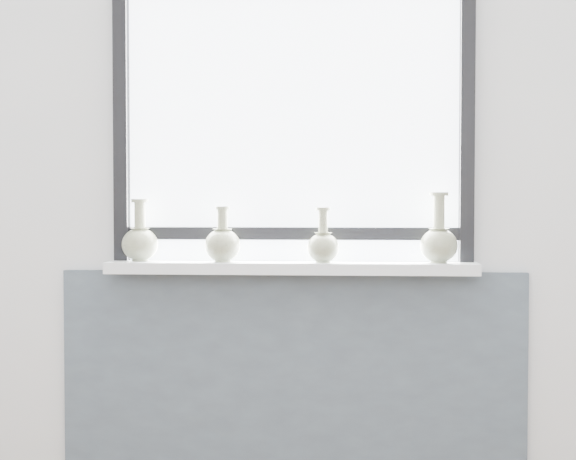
# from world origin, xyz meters

# --- Properties ---
(back_wall) EXTENTS (3.60, 0.02, 2.60)m
(back_wall) POSITION_xyz_m (0.00, 1.81, 1.30)
(back_wall) COLOR silver
(back_wall) RESTS_ON ground
(apron_panel) EXTENTS (1.70, 0.03, 0.86)m
(apron_panel) POSITION_xyz_m (0.00, 1.78, 0.43)
(apron_panel) COLOR #4D5B6A
(apron_panel) RESTS_ON ground
(windowsill) EXTENTS (1.32, 0.18, 0.04)m
(windowsill) POSITION_xyz_m (0.00, 1.71, 0.88)
(windowsill) COLOR silver
(windowsill) RESTS_ON apron_panel
(window) EXTENTS (1.30, 0.06, 1.05)m
(window) POSITION_xyz_m (0.00, 1.77, 1.44)
(window) COLOR black
(window) RESTS_ON windowsill
(vase_a) EXTENTS (0.13, 0.13, 0.22)m
(vase_a) POSITION_xyz_m (-0.55, 1.71, 0.97)
(vase_a) COLOR #969C7B
(vase_a) RESTS_ON windowsill
(vase_b) EXTENTS (0.13, 0.13, 0.20)m
(vase_b) POSITION_xyz_m (-0.24, 1.69, 0.97)
(vase_b) COLOR #969C7B
(vase_b) RESTS_ON windowsill
(vase_c) EXTENTS (0.11, 0.11, 0.20)m
(vase_c) POSITION_xyz_m (0.12, 1.68, 0.96)
(vase_c) COLOR #969C7B
(vase_c) RESTS_ON windowsill
(vase_d) EXTENTS (0.13, 0.13, 0.25)m
(vase_d) POSITION_xyz_m (0.52, 1.70, 0.98)
(vase_d) COLOR #969C7B
(vase_d) RESTS_ON windowsill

